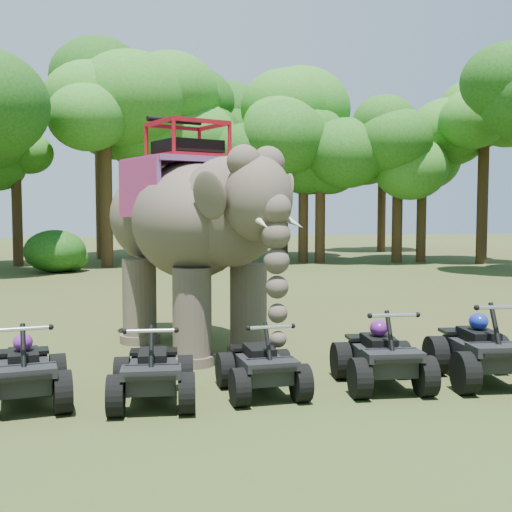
{
  "coord_description": "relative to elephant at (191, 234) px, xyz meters",
  "views": [
    {
      "loc": [
        -2.48,
        -11.18,
        2.83
      ],
      "look_at": [
        0.0,
        1.2,
        1.9
      ],
      "focal_mm": 45.0,
      "sensor_mm": 36.0,
      "label": 1
    }
  ],
  "objects": [
    {
      "name": "tree_37",
      "position": [
        15.19,
        27.04,
        1.66
      ],
      "size": [
        5.59,
        5.59,
        7.98
      ],
      "primitive_type": null,
      "color": "#195114",
      "rests_on": "ground"
    },
    {
      "name": "tree_45",
      "position": [
        7.91,
        20.07,
        1.42
      ],
      "size": [
        5.26,
        5.26,
        7.51
      ],
      "primitive_type": null,
      "color": "#195114",
      "rests_on": "ground"
    },
    {
      "name": "tree_36",
      "position": [
        3.19,
        26.02,
        2.43
      ],
      "size": [
        6.67,
        6.67,
        9.53
      ],
      "primitive_type": null,
      "color": "#195114",
      "rests_on": "ground"
    },
    {
      "name": "tree_4",
      "position": [
        16.67,
        17.28,
        1.94
      ],
      "size": [
        5.98,
        5.98,
        8.54
      ],
      "primitive_type": null,
      "color": "#195114",
      "rests_on": "ground"
    },
    {
      "name": "tree_34",
      "position": [
        14.04,
        18.8,
        1.17
      ],
      "size": [
        4.91,
        4.91,
        7.01
      ],
      "primitive_type": null,
      "color": "#195114",
      "rests_on": "ground"
    },
    {
      "name": "tree_32",
      "position": [
        -6.59,
        20.59,
        1.0
      ],
      "size": [
        4.66,
        4.66,
        6.66
      ],
      "primitive_type": null,
      "color": "#195114",
      "rests_on": "ground"
    },
    {
      "name": "elephant",
      "position": [
        0.0,
        0.0,
        0.0
      ],
      "size": [
        4.4,
        6.07,
        4.67
      ],
      "primitive_type": null,
      "rotation": [
        0.0,
        0.0,
        0.4
      ],
      "color": "#50463A",
      "rests_on": "ground"
    },
    {
      "name": "tree_42",
      "position": [
        0.34,
        27.23,
        2.31
      ],
      "size": [
        6.51,
        6.51,
        9.29
      ],
      "primitive_type": null,
      "color": "#195114",
      "rests_on": "ground"
    },
    {
      "name": "atv_4",
      "position": [
        4.4,
        -3.46,
        -1.65
      ],
      "size": [
        1.53,
        1.98,
        1.38
      ],
      "primitive_type": null,
      "rotation": [
        0.0,
        0.0,
        -0.1
      ],
      "color": "black",
      "rests_on": "ground"
    },
    {
      "name": "tree_35",
      "position": [
        7.33,
        22.32,
        2.75
      ],
      "size": [
        7.12,
        7.12,
        10.18
      ],
      "primitive_type": null,
      "color": "#195114",
      "rests_on": "ground"
    },
    {
      "name": "tree_39",
      "position": [
        -0.38,
        20.52,
        2.74
      ],
      "size": [
        7.1,
        7.1,
        10.15
      ],
      "primitive_type": null,
      "color": "#195114",
      "rests_on": "ground"
    },
    {
      "name": "tree_40",
      "position": [
        -2.68,
        24.37,
        2.96
      ],
      "size": [
        7.42,
        7.42,
        10.6
      ],
      "primitive_type": null,
      "color": "#195114",
      "rests_on": "ground"
    },
    {
      "name": "tree_3",
      "position": [
        12.7,
        18.86,
        1.89
      ],
      "size": [
        5.92,
        5.92,
        8.45
      ],
      "primitive_type": null,
      "color": "#195114",
      "rests_on": "ground"
    },
    {
      "name": "tree_44",
      "position": [
        3.67,
        26.86,
        2.9
      ],
      "size": [
        7.33,
        7.33,
        10.47
      ],
      "primitive_type": null,
      "color": "#195114",
      "rests_on": "ground"
    },
    {
      "name": "tree_38",
      "position": [
        4.88,
        25.73,
        1.22
      ],
      "size": [
        4.97,
        4.97,
        7.1
      ],
      "primitive_type": null,
      "color": "#195114",
      "rests_on": "ground"
    },
    {
      "name": "atv_0",
      "position": [
        -2.73,
        -3.29,
        -1.71
      ],
      "size": [
        1.49,
        1.87,
        1.26
      ],
      "primitive_type": null,
      "rotation": [
        0.0,
        0.0,
        0.16
      ],
      "color": "black",
      "rests_on": "ground"
    },
    {
      "name": "tree_1",
      "position": [
        4.92,
        20.03,
        1.36
      ],
      "size": [
        5.18,
        5.18,
        7.39
      ],
      "primitive_type": null,
      "color": "#195114",
      "rests_on": "ground"
    },
    {
      "name": "atv_3",
      "position": [
        2.69,
        -3.38,
        -1.69
      ],
      "size": [
        1.4,
        1.83,
        1.29
      ],
      "primitive_type": null,
      "rotation": [
        0.0,
        0.0,
        -0.08
      ],
      "color": "black",
      "rests_on": "ground"
    },
    {
      "name": "ground",
      "position": [
        1.24,
        -1.64,
        -2.33
      ],
      "size": [
        110.0,
        110.0,
        0.0
      ],
      "primitive_type": "plane",
      "color": "#47381E",
      "rests_on": "ground"
    },
    {
      "name": "atv_2",
      "position": [
        0.74,
        -3.4,
        -1.75
      ],
      "size": [
        1.24,
        1.64,
        1.17
      ],
      "primitive_type": null,
      "rotation": [
        0.0,
        0.0,
        0.06
      ],
      "color": "black",
      "rests_on": "ground"
    },
    {
      "name": "tree_2",
      "position": [
        8.7,
        19.61,
        1.52
      ],
      "size": [
        5.4,
        5.4,
        7.71
      ],
      "primitive_type": null,
      "color": "#195114",
      "rests_on": "ground"
    },
    {
      "name": "atv_1",
      "position": [
        -0.91,
        -3.55,
        -1.73
      ],
      "size": [
        1.31,
        1.72,
        1.21
      ],
      "primitive_type": null,
      "rotation": [
        0.0,
        0.0,
        -0.07
      ],
      "color": "black",
      "rests_on": "ground"
    },
    {
      "name": "tree_33",
      "position": [
        -2.23,
        18.94,
        2.35
      ],
      "size": [
        6.55,
        6.55,
        9.36
      ],
      "primitive_type": null,
      "color": "#195114",
      "rests_on": "ground"
    },
    {
      "name": "tree_41",
      "position": [
        -0.73,
        26.12,
        2.65
      ],
      "size": [
        6.98,
        6.98,
        9.97
      ],
      "primitive_type": null,
      "color": "#195114",
      "rests_on": "ground"
    },
    {
      "name": "tree_0",
      "position": [
        1.24,
        21.05,
        2.56
      ],
      "size": [
        6.84,
        6.84,
        9.78
      ],
      "primitive_type": null,
      "color": "#195114",
      "rests_on": "ground"
    }
  ]
}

